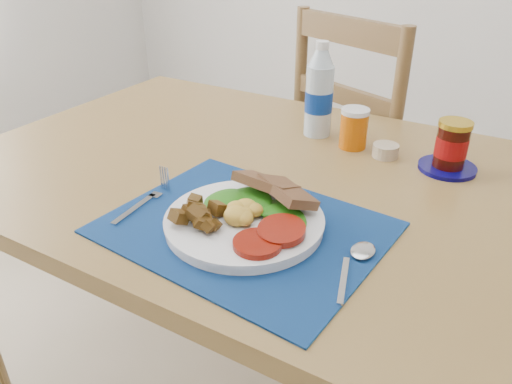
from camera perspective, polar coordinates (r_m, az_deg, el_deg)
table at (r=1.11m, az=2.18°, el=-1.61°), size 1.40×0.90×0.75m
chair_far at (r=1.69m, az=12.42°, el=6.41°), size 0.57×0.56×1.20m
placemat at (r=0.87m, az=-1.34°, el=-4.08°), size 0.49×0.40×0.00m
breakfast_plate at (r=0.86m, az=-1.79°, el=-2.93°), size 0.27×0.27×0.07m
fork at (r=0.97m, az=-12.23°, el=-0.91°), size 0.03×0.17×0.00m
spoon at (r=0.80m, az=11.43°, el=-7.69°), size 0.04×0.16×0.00m
water_bottle at (r=1.24m, az=7.23°, el=10.94°), size 0.07×0.07×0.23m
juice_glass at (r=1.19m, az=11.10°, el=7.05°), size 0.06×0.06×0.09m
ramekin at (r=1.17m, az=14.57°, el=4.60°), size 0.06×0.06×0.03m
jam_on_saucer at (r=1.13m, az=21.38°, el=4.62°), size 0.12×0.12×0.11m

